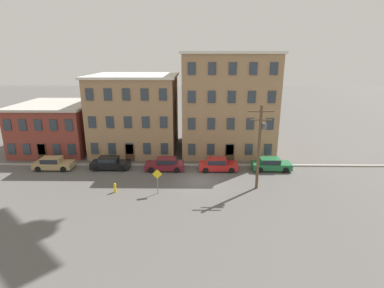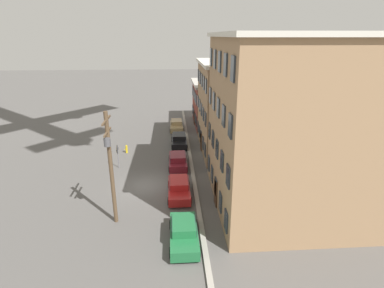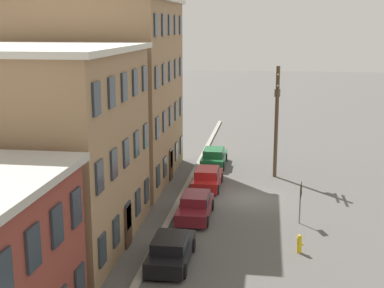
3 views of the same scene
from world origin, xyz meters
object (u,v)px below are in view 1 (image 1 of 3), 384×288
Objects in this scene: caution_sign at (157,177)px; utility_pole at (260,143)px; car_maroon at (165,164)px; car_red at (218,164)px; fire_hydrant at (115,188)px; car_black at (110,163)px; car_green at (271,164)px; car_tan at (53,163)px.

caution_sign is 0.30× the size of utility_pole.
caution_sign is (-0.13, -6.13, 0.95)m from car_maroon.
caution_sign is (-6.12, -6.10, 0.95)m from car_red.
car_maroon is 11.42m from utility_pole.
car_red is 4.58× the size of fire_hydrant.
car_black is 18.58m from car_green.
car_maroon is at bearing 88.80° from caution_sign.
car_tan is 4.58× the size of fire_hydrant.
car_black is at bearing 179.45° from car_green.
utility_pole is (3.60, -4.74, 3.95)m from car_red.
car_black is (6.55, 0.20, 0.00)m from car_tan.
car_green is at bearing 1.45° from car_red.
caution_sign is at bearing -45.41° from car_black.
car_tan is 13.02m from car_maroon.
car_maroon and car_red have the same top height.
car_maroon is 6.20m from caution_sign.
car_black is 1.00× the size of car_green.
car_tan is 1.00× the size of car_green.
caution_sign reaches higher than fire_hydrant.
car_red reaches higher than fire_hydrant.
fire_hydrant is (2.18, -6.20, -0.27)m from car_black.
fire_hydrant is (-4.29, -5.89, -0.27)m from car_maroon.
car_black is at bearing 177.32° from car_maroon.
car_tan is 1.73× the size of caution_sign.
fire_hydrant is at bearing -150.29° from car_red.
caution_sign is at bearing -152.92° from car_green.
car_black is 1.00× the size of car_maroon.
car_maroon is 4.58× the size of fire_hydrant.
car_black is at bearing 178.47° from car_red.
car_black is at bearing 109.41° from fire_hydrant.
fire_hydrant is at bearing -175.37° from utility_pole.
car_tan is at bearing -179.94° from car_green.
car_tan is 14.35m from caution_sign.
utility_pole is at bearing 7.97° from caution_sign.
car_black is at bearing 134.59° from caution_sign.
car_green is 1.73× the size of caution_sign.
car_red is at bearing -0.29° from car_maroon.
caution_sign is at bearing -172.03° from utility_pole.
car_tan and car_red have the same top height.
car_maroon is (13.02, -0.10, 0.00)m from car_tan.
caution_sign is (-12.23, -6.25, 0.95)m from car_green.
car_black and car_green have the same top height.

